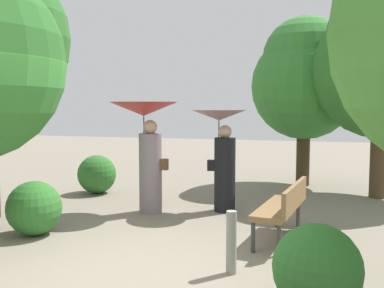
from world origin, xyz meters
TOP-DOWN VIEW (x-y plane):
  - ground_plane at (0.00, 0.00)m, footprint 40.00×40.00m
  - person_left at (-0.71, 2.67)m, footprint 1.23×1.23m
  - person_right at (0.58, 3.13)m, footprint 1.01×1.01m
  - park_bench at (1.81, 1.64)m, footprint 0.69×1.55m
  - tree_near_right at (1.92, 6.21)m, footprint 2.54×2.54m
  - tree_mid_right at (3.50, 5.19)m, footprint 2.84×2.84m
  - bush_path_left at (-1.79, 0.88)m, footprint 0.81×0.81m
  - bush_path_right at (2.27, -0.47)m, footprint 0.83×0.83m
  - bush_behind_bench at (-2.41, 3.94)m, footprint 0.85×0.85m
  - path_marker_post at (1.33, 0.23)m, footprint 0.12×0.12m

SIDE VIEW (x-z plane):
  - ground_plane at x=0.00m, z-range 0.00..0.00m
  - path_marker_post at x=1.33m, z-range 0.00..0.73m
  - bush_path_left at x=-1.79m, z-range 0.00..0.81m
  - bush_path_right at x=2.27m, z-range 0.00..0.83m
  - bush_behind_bench at x=-2.41m, z-range 0.00..0.85m
  - park_bench at x=1.81m, z-range 0.10..0.93m
  - person_right at x=0.58m, z-range 0.29..2.14m
  - person_left at x=-0.71m, z-range 0.43..2.42m
  - tree_near_right at x=1.92m, z-range 0.57..4.63m
  - tree_mid_right at x=3.50m, z-range 0.64..5.16m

